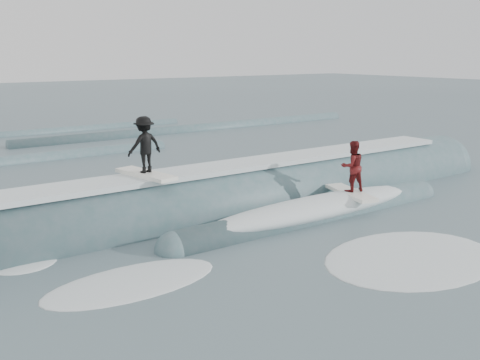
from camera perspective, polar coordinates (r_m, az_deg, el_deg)
ground at (r=13.23m, az=5.81°, el=-6.57°), size 160.00×160.00×0.00m
breaking_wave at (r=15.68m, az=-1.13°, el=-3.15°), size 23.37×4.04×2.53m
surfer_black at (r=14.20m, az=-10.13°, el=3.35°), size 1.01×2.07×1.58m
surfer_red at (r=15.77m, az=11.86°, el=1.01°), size 1.02×2.07×1.58m
whitewater at (r=11.84m, az=9.21°, el=-9.12°), size 11.44×8.58×0.10m
far_swells at (r=28.72m, az=-17.07°, el=3.79°), size 37.71×8.65×0.80m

